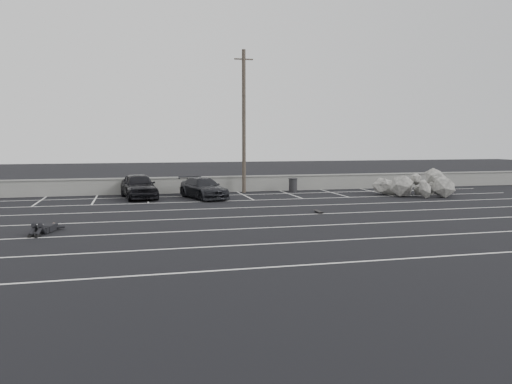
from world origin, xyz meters
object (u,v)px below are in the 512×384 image
object	(u,v)px
trash_bin	(293,185)
skateboard	(319,212)
car_right	(203,188)
person	(48,225)
riprap_pile	(416,187)
car_left	(139,186)
utility_pole	(244,121)

from	to	relation	value
trash_bin	skateboard	size ratio (longest dim) A/B	1.23
car_right	person	distance (m)	11.88
trash_bin	car_right	bearing A→B (deg)	-161.16
riprap_pile	person	bearing A→B (deg)	-159.22
car_right	skateboard	world-z (taller)	car_right
car_left	skateboard	distance (m)	11.75
skateboard	car_left	bearing A→B (deg)	134.92
trash_bin	riprap_pile	size ratio (longest dim) A/B	0.18
utility_pole	riprap_pile	bearing A→B (deg)	-22.19
car_right	skateboard	distance (m)	8.64
riprap_pile	skateboard	bearing A→B (deg)	-146.68
utility_pole	trash_bin	xyz separation A→B (m)	(3.27, -0.41, -4.23)
utility_pole	trash_bin	bearing A→B (deg)	-7.18
car_right	riprap_pile	size ratio (longest dim) A/B	0.81
car_right	person	world-z (taller)	car_right
car_left	skateboard	size ratio (longest dim) A/B	5.82
car_left	riprap_pile	size ratio (longest dim) A/B	0.84
car_left	riprap_pile	distance (m)	17.22
utility_pole	skateboard	distance (m)	11.05
trash_bin	skateboard	distance (m)	9.70
riprap_pile	person	xyz separation A→B (m)	(-20.54, -7.80, -0.28)
riprap_pile	utility_pole	bearing A→B (deg)	157.81
person	skateboard	distance (m)	11.95
car_left	car_right	world-z (taller)	car_left
car_left	car_right	distance (m)	3.88
utility_pole	person	size ratio (longest dim) A/B	3.51
trash_bin	riprap_pile	xyz separation A→B (m)	(6.94, -3.75, 0.05)
car_left	car_right	size ratio (longest dim) A/B	1.03
car_right	person	xyz separation A→B (m)	(-7.27, -9.39, -0.37)
utility_pole	skateboard	world-z (taller)	utility_pole
riprap_pile	skateboard	size ratio (longest dim) A/B	6.95
car_right	utility_pole	distance (m)	5.71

